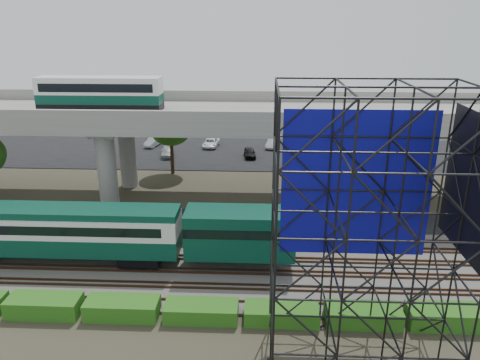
{
  "coord_description": "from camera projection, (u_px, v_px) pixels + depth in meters",
  "views": [
    {
      "loc": [
        4.57,
        -28.98,
        17.98
      ],
      "look_at": [
        2.95,
        6.0,
        5.63
      ],
      "focal_mm": 35.0,
      "sensor_mm": 36.0,
      "label": 1
    }
  ],
  "objects": [
    {
      "name": "parked_cars",
      "position": [
        229.0,
        147.0,
        64.93
      ],
      "size": [
        35.5,
        9.44,
        1.28
      ],
      "color": "silver",
      "rests_on": "parking_lot"
    },
    {
      "name": "suv",
      "position": [
        114.0,
        214.0,
        43.03
      ],
      "size": [
        4.6,
        2.47,
        1.23
      ],
      "primitive_type": "imported",
      "rotation": [
        0.0,
        0.0,
        1.47
      ],
      "color": "black",
      "rests_on": "service_road"
    },
    {
      "name": "parking_lot",
      "position": [
        228.0,
        151.0,
        65.49
      ],
      "size": [
        90.0,
        18.0,
        0.08
      ],
      "primitive_type": "cube",
      "color": "black",
      "rests_on": "ground"
    },
    {
      "name": "service_road",
      "position": [
        211.0,
        220.0,
        43.35
      ],
      "size": [
        90.0,
        5.0,
        0.08
      ],
      "primitive_type": "cube",
      "color": "black",
      "rests_on": "ground"
    },
    {
      "name": "hedge_strip",
      "position": [
        201.0,
        311.0,
        29.19
      ],
      "size": [
        34.6,
        1.8,
        1.2
      ],
      "color": "#255E15",
      "rests_on": "ground"
    },
    {
      "name": "commuter_train",
      "position": [
        81.0,
        230.0,
        34.78
      ],
      "size": [
        29.3,
        3.06,
        4.3
      ],
      "color": "black",
      "rests_on": "rail_tracks"
    },
    {
      "name": "scaffold_tower",
      "position": [
        365.0,
        241.0,
        23.04
      ],
      "size": [
        9.36,
        6.36,
        15.0
      ],
      "color": "black",
      "rests_on": "ground"
    },
    {
      "name": "ground",
      "position": [
        195.0,
        281.0,
        33.48
      ],
      "size": [
        140.0,
        140.0,
        0.0
      ],
      "primitive_type": "plane",
      "color": "#474233",
      "rests_on": "ground"
    },
    {
      "name": "trees",
      "position": [
        169.0,
        146.0,
        47.06
      ],
      "size": [
        40.94,
        16.94,
        7.69
      ],
      "color": "#382314",
      "rests_on": "ground"
    },
    {
      "name": "rail_tracks",
      "position": [
        199.0,
        264.0,
        35.27
      ],
      "size": [
        90.0,
        9.52,
        0.16
      ],
      "color": "#472D1E",
      "rests_on": "ballast_bed"
    },
    {
      "name": "harbor_water",
      "position": [
        237.0,
        118.0,
        86.22
      ],
      "size": [
        140.0,
        40.0,
        0.03
      ],
      "primitive_type": "cube",
      "color": "#42606D",
      "rests_on": "ground"
    },
    {
      "name": "overpass",
      "position": [
        206.0,
        121.0,
        45.85
      ],
      "size": [
        80.0,
        12.0,
        12.4
      ],
      "color": "#9E9B93",
      "rests_on": "ground"
    },
    {
      "name": "ballast_bed",
      "position": [
        199.0,
        266.0,
        35.33
      ],
      "size": [
        90.0,
        12.0,
        0.2
      ],
      "primitive_type": "cube",
      "color": "slate",
      "rests_on": "ground"
    }
  ]
}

